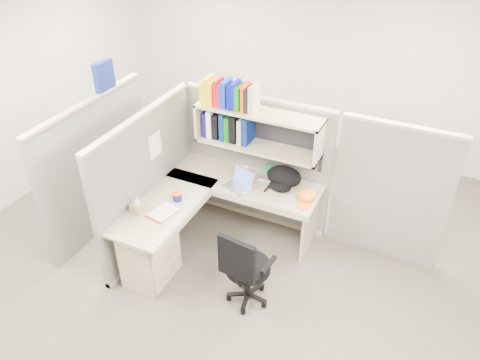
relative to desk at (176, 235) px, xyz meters
The scene contains 14 objects.
ground 0.66m from the desk, 35.01° to the left, with size 6.00×6.00×0.00m, color #3D362F.
room_shell 1.28m from the desk, 35.01° to the left, with size 6.00×6.00×6.00m.
cubicle 0.88m from the desk, 86.86° to the left, with size 3.79×1.84×1.95m.
desk is the anchor object (origin of this frame).
laptop 0.89m from the desk, 59.96° to the left, with size 0.29×0.29×0.21m, color silver, non-canonical shape.
backpack 1.30m from the desk, 47.52° to the left, with size 0.39×0.30×0.23m, color black, non-canonical shape.
orange_cap 1.46m from the desk, 35.22° to the left, with size 0.20×0.23×0.11m, color orange, non-canonical shape.
snack_canister 0.41m from the desk, 111.29° to the left, with size 0.10×0.10×0.10m.
tissue_box 0.53m from the desk, 158.27° to the right, with size 0.12×0.12×0.19m, color #957E54, non-canonical shape.
mouse 0.87m from the desk, 49.73° to the left, with size 0.09×0.06×0.03m, color #8AA6C3.
paper_cup 1.12m from the desk, 70.58° to the left, with size 0.06×0.06×0.09m, color white.
book_stack 1.27m from the desk, 59.39° to the left, with size 0.17×0.23×0.11m, color gray, non-canonical shape.
loose_paper 0.31m from the desk, 168.80° to the right, with size 0.21×0.29×0.00m, color white, non-canonical shape.
task_chair 0.92m from the desk, 10.22° to the right, with size 0.51×0.47×0.94m.
Camera 1 is at (1.83, -3.42, 3.70)m, focal length 35.00 mm.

